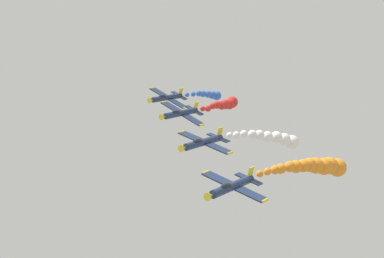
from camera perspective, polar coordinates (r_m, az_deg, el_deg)
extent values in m
cylinder|color=navy|center=(71.33, 4.18, -5.86)|extent=(1.33, 9.00, 1.33)
cone|color=yellow|center=(67.24, 1.85, -6.85)|extent=(1.26, 1.20, 1.26)
cube|color=navy|center=(71.70, 4.33, -5.86)|extent=(8.98, 1.90, 2.35)
cylinder|color=yellow|center=(69.87, 7.45, -7.29)|extent=(0.43, 1.40, 0.43)
cylinder|color=yellow|center=(73.77, 1.38, -4.49)|extent=(0.43, 1.40, 0.43)
cube|color=navy|center=(74.61, 5.82, -5.12)|extent=(3.74, 1.20, 1.07)
cube|color=yellow|center=(74.36, 6.02, -4.47)|extent=(0.51, 1.10, 1.59)
ellipsoid|color=black|center=(69.68, 3.47, -5.84)|extent=(0.94, 2.20, 0.87)
sphere|color=orange|center=(77.13, 6.95, -4.58)|extent=(0.97, 0.97, 0.97)
sphere|color=orange|center=(78.81, 7.73, -4.34)|extent=(1.08, 1.08, 1.08)
sphere|color=orange|center=(80.51, 8.49, -4.16)|extent=(1.29, 1.29, 1.29)
sphere|color=orange|center=(82.35, 9.08, -4.04)|extent=(1.54, 1.54, 1.54)
sphere|color=orange|center=(83.91, 9.97, -3.81)|extent=(1.68, 1.68, 1.68)
sphere|color=orange|center=(85.75, 10.58, -3.80)|extent=(1.98, 1.98, 1.98)
sphere|color=orange|center=(87.46, 11.33, -3.71)|extent=(2.02, 2.02, 2.02)
sphere|color=orange|center=(89.25, 11.94, -3.62)|extent=(2.21, 2.21, 2.21)
sphere|color=orange|center=(91.09, 12.54, -3.68)|extent=(2.58, 2.58, 2.58)
sphere|color=orange|center=(92.78, 13.35, -3.74)|extent=(2.80, 2.80, 2.80)
sphere|color=orange|center=(94.60, 13.90, -3.67)|extent=(2.89, 2.89, 2.89)
sphere|color=orange|center=(96.36, 14.66, -3.84)|extent=(3.06, 3.06, 3.06)
cylinder|color=navy|center=(84.09, 1.20, -1.36)|extent=(1.32, 9.00, 1.32)
cone|color=yellow|center=(80.05, -0.89, -1.96)|extent=(1.26, 1.20, 1.26)
cube|color=navy|center=(84.44, 1.34, -1.38)|extent=(8.99, 1.90, 2.30)
cylinder|color=yellow|center=(82.25, 3.90, -2.47)|extent=(0.43, 1.40, 0.43)
cylinder|color=yellow|center=(86.82, -1.08, -0.34)|extent=(0.43, 1.40, 0.43)
cube|color=navy|center=(87.31, 2.71, -0.90)|extent=(3.74, 1.20, 1.05)
cube|color=yellow|center=(87.11, 2.87, -0.33)|extent=(0.51, 1.10, 1.59)
ellipsoid|color=black|center=(82.49, 0.55, -1.25)|extent=(0.94, 2.20, 0.87)
sphere|color=white|center=(89.83, 3.87, -0.66)|extent=(1.04, 1.04, 1.04)
sphere|color=white|center=(91.65, 4.56, -0.62)|extent=(1.20, 1.20, 1.20)
sphere|color=white|center=(93.36, 5.33, -0.51)|extent=(1.28, 1.28, 1.28)
sphere|color=white|center=(95.02, 6.19, -0.54)|extent=(1.51, 1.51, 1.51)
sphere|color=white|center=(96.81, 6.91, -0.62)|extent=(1.78, 1.78, 1.78)
sphere|color=white|center=(98.51, 7.74, -0.78)|extent=(1.91, 1.91, 1.91)
sphere|color=white|center=(100.11, 8.64, -0.83)|extent=(2.12, 2.12, 2.12)
sphere|color=white|center=(101.85, 9.44, -1.04)|extent=(2.23, 2.23, 2.23)
sphere|color=white|center=(103.65, 10.20, -1.33)|extent=(2.60, 2.60, 2.60)
cylinder|color=navy|center=(100.01, -1.12, 1.63)|extent=(1.43, 9.00, 1.43)
cone|color=yellow|center=(96.05, -2.96, 1.26)|extent=(1.36, 1.20, 1.36)
cube|color=navy|center=(100.36, -1.00, 1.61)|extent=(8.62, 1.90, 3.55)
cylinder|color=yellow|center=(98.14, 0.99, 0.41)|extent=(0.47, 1.40, 0.47)
cylinder|color=yellow|center=(102.73, -2.91, 2.75)|extent=(0.47, 1.40, 0.47)
cube|color=navy|center=(103.17, 0.23, 1.93)|extent=(3.60, 1.20, 1.57)
cube|color=yellow|center=(102.93, 0.42, 2.39)|extent=(0.72, 1.10, 1.54)
ellipsoid|color=black|center=(98.42, -1.67, 1.76)|extent=(1.00, 2.20, 0.95)
sphere|color=red|center=(105.44, 1.10, 2.09)|extent=(1.03, 1.03, 1.03)
sphere|color=red|center=(106.94, 1.64, 2.11)|extent=(1.22, 1.22, 1.22)
sphere|color=red|center=(108.45, 2.11, 2.37)|extent=(1.27, 1.27, 1.27)
sphere|color=red|center=(110.01, 2.57, 2.48)|extent=(1.55, 1.55, 1.55)
sphere|color=red|center=(111.54, 3.07, 2.46)|extent=(1.84, 1.84, 1.84)
sphere|color=red|center=(113.17, 3.45, 2.54)|extent=(2.02, 2.02, 2.02)
sphere|color=red|center=(114.80, 3.85, 2.57)|extent=(2.20, 2.20, 2.20)
sphere|color=red|center=(116.52, 4.13, 2.77)|extent=(2.44, 2.44, 2.44)
cylinder|color=navy|center=(114.16, -2.55, 3.22)|extent=(1.43, 9.00, 1.43)
cone|color=yellow|center=(110.26, -4.21, 2.95)|extent=(1.36, 1.20, 1.36)
cube|color=navy|center=(114.50, -2.44, 3.20)|extent=(8.62, 1.90, 3.55)
cylinder|color=yellow|center=(112.13, -0.72, 2.18)|extent=(0.47, 1.40, 0.47)
cylinder|color=yellow|center=(117.01, -4.09, 4.17)|extent=(0.47, 1.40, 0.47)
cube|color=navy|center=(117.27, -1.32, 3.45)|extent=(3.60, 1.20, 1.57)
cube|color=yellow|center=(117.04, -1.16, 3.85)|extent=(0.72, 1.10, 1.54)
ellipsoid|color=black|center=(112.60, -3.05, 3.36)|extent=(1.00, 2.20, 0.95)
sphere|color=blue|center=(119.78, -0.51, 3.53)|extent=(0.99, 0.99, 0.99)
sphere|color=blue|center=(121.29, 0.13, 3.59)|extent=(1.09, 1.09, 1.09)
sphere|color=blue|center=(122.90, 0.70, 3.66)|extent=(1.29, 1.29, 1.29)
sphere|color=blue|center=(124.74, 1.12, 3.62)|extent=(1.49, 1.49, 1.49)
sphere|color=blue|center=(126.41, 1.65, 3.58)|extent=(1.61, 1.61, 1.61)
sphere|color=blue|center=(128.21, 2.09, 3.51)|extent=(1.84, 1.84, 1.84)
sphere|color=blue|center=(129.98, 2.55, 3.44)|extent=(2.15, 2.15, 2.15)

